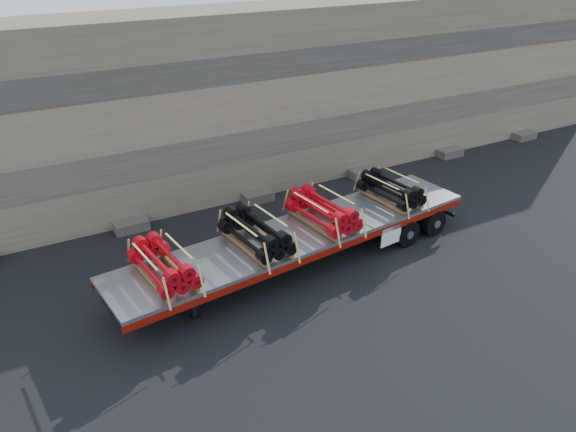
# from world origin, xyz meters

# --- Properties ---
(ground) EXTENTS (120.00, 120.00, 0.00)m
(ground) POSITION_xyz_m (0.00, 0.00, 0.00)
(ground) COLOR black
(ground) RESTS_ON ground
(rock_wall) EXTENTS (44.00, 3.00, 7.00)m
(rock_wall) POSITION_xyz_m (0.00, 6.50, 3.50)
(rock_wall) COLOR #7A6B54
(rock_wall) RESTS_ON ground
(trailer) EXTENTS (12.45, 3.72, 1.23)m
(trailer) POSITION_xyz_m (1.08, -0.22, 0.61)
(trailer) COLOR #9B9DA2
(trailer) RESTS_ON ground
(bundle_front) EXTENTS (1.41, 2.44, 0.82)m
(bundle_front) POSITION_xyz_m (-3.37, -0.72, 1.64)
(bundle_front) COLOR #B90914
(bundle_front) RESTS_ON trailer
(bundle_midfront) EXTENTS (1.49, 2.56, 0.87)m
(bundle_midfront) POSITION_xyz_m (-0.49, -0.39, 1.66)
(bundle_midfront) COLOR black
(bundle_midfront) RESTS_ON trailer
(bundle_midrear) EXTENTS (1.49, 2.58, 0.87)m
(bundle_midrear) POSITION_xyz_m (1.97, -0.12, 1.66)
(bundle_midrear) COLOR #B90914
(bundle_midrear) RESTS_ON trailer
(bundle_rear) EXTENTS (1.37, 2.36, 0.80)m
(bundle_rear) POSITION_xyz_m (4.90, 0.21, 1.62)
(bundle_rear) COLOR black
(bundle_rear) RESTS_ON trailer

